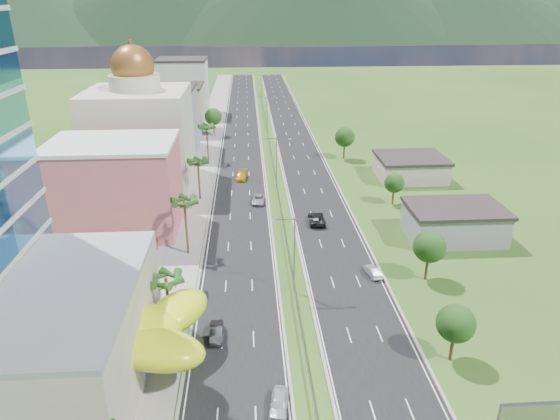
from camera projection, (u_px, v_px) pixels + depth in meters
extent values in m
plane|color=#2D5119|center=(302.00, 337.00, 58.87)|extent=(500.00, 500.00, 0.00)
cube|color=black|center=(242.00, 140.00, 141.05)|extent=(11.00, 260.00, 0.04)
cube|color=black|center=(294.00, 139.00, 141.96)|extent=(11.00, 260.00, 0.04)
cube|color=gray|center=(208.00, 140.00, 140.45)|extent=(7.00, 260.00, 0.12)
cube|color=gray|center=(271.00, 156.00, 124.74)|extent=(0.08, 216.00, 0.28)
cube|color=gray|center=(260.00, 89.00, 218.51)|extent=(0.10, 0.12, 0.70)
cylinder|color=gray|center=(294.00, 256.00, 65.90)|extent=(0.20, 0.20, 11.00)
cube|color=gray|center=(284.00, 220.00, 63.74)|extent=(2.88, 0.12, 0.12)
cube|color=gray|center=(306.00, 219.00, 63.91)|extent=(2.88, 0.12, 0.12)
cube|color=silver|center=(274.00, 221.00, 63.70)|extent=(0.60, 0.25, 0.18)
cube|color=silver|center=(316.00, 219.00, 64.03)|extent=(0.60, 0.25, 0.18)
cylinder|color=gray|center=(276.00, 164.00, 102.63)|extent=(0.20, 0.20, 11.00)
cube|color=gray|center=(269.00, 139.00, 100.47)|extent=(2.88, 0.12, 0.12)
cube|color=gray|center=(283.00, 138.00, 100.64)|extent=(2.88, 0.12, 0.12)
cube|color=silver|center=(263.00, 139.00, 100.43)|extent=(0.60, 0.25, 0.18)
cube|color=silver|center=(290.00, 139.00, 100.76)|extent=(0.60, 0.25, 0.18)
cylinder|color=gray|center=(267.00, 116.00, 143.95)|extent=(0.20, 0.20, 11.00)
cube|color=gray|center=(262.00, 98.00, 141.79)|extent=(2.88, 0.12, 0.12)
cube|color=gray|center=(272.00, 98.00, 141.96)|extent=(2.88, 0.12, 0.12)
cube|color=silver|center=(257.00, 98.00, 141.75)|extent=(0.60, 0.25, 0.18)
cube|color=silver|center=(276.00, 98.00, 142.08)|extent=(0.60, 0.25, 0.18)
cylinder|color=gray|center=(262.00, 90.00, 185.27)|extent=(0.20, 0.20, 11.00)
cube|color=gray|center=(258.00, 75.00, 183.11)|extent=(2.88, 0.12, 0.12)
cube|color=gray|center=(266.00, 75.00, 183.28)|extent=(2.88, 0.12, 0.12)
cube|color=silver|center=(254.00, 76.00, 183.07)|extent=(0.60, 0.25, 0.18)
cube|color=silver|center=(269.00, 76.00, 183.40)|extent=(0.60, 0.25, 0.18)
cylinder|color=gray|center=(87.00, 343.00, 54.79)|extent=(0.50, 0.50, 4.00)
cylinder|color=gray|center=(143.00, 371.00, 50.62)|extent=(0.50, 0.50, 4.00)
cylinder|color=gray|center=(95.00, 394.00, 47.63)|extent=(0.50, 0.50, 4.00)
cylinder|color=gray|center=(169.00, 339.00, 55.34)|extent=(0.50, 0.50, 4.00)
cube|color=#D8586D|center=(116.00, 188.00, 83.62)|extent=(20.00, 15.00, 15.00)
cube|color=beige|center=(141.00, 138.00, 103.76)|extent=(20.00, 20.00, 20.00)
cylinder|color=beige|center=(134.00, 82.00, 99.26)|extent=(10.00, 10.00, 3.00)
sphere|color=brown|center=(133.00, 67.00, 98.08)|extent=(8.40, 8.40, 8.40)
cube|color=gray|center=(164.00, 121.00, 127.56)|extent=(16.00, 15.00, 16.00)
cube|color=#AC9D8D|center=(176.00, 109.00, 148.35)|extent=(16.00, 15.00, 13.00)
cube|color=silver|center=(184.00, 88.00, 168.49)|extent=(16.00, 15.00, 18.00)
cube|color=#D85919|center=(528.00, 418.00, 41.57)|extent=(5.20, 0.35, 3.20)
cube|color=gray|center=(454.00, 224.00, 82.55)|extent=(15.00, 10.00, 5.00)
cube|color=#AC9D8D|center=(410.00, 168.00, 110.33)|extent=(14.00, 12.00, 4.40)
cylinder|color=#47301C|center=(169.00, 306.00, 58.30)|extent=(0.36, 0.36, 7.50)
cylinder|color=#47301C|center=(186.00, 228.00, 76.37)|extent=(0.36, 0.36, 9.00)
cylinder|color=#47301C|center=(199.00, 180.00, 97.68)|extent=(0.36, 0.36, 8.00)
cylinder|color=#47301C|center=(208.00, 144.00, 120.48)|extent=(0.36, 0.36, 8.80)
cylinder|color=#47301C|center=(214.00, 127.00, 144.20)|extent=(0.40, 0.40, 4.90)
sphere|color=#234C17|center=(213.00, 117.00, 142.97)|extent=(4.90, 4.90, 4.90)
cylinder|color=#47301C|center=(452.00, 344.00, 54.43)|extent=(0.40, 0.40, 4.20)
sphere|color=#234C17|center=(456.00, 323.00, 53.37)|extent=(4.20, 4.20, 4.20)
cylinder|color=#47301C|center=(427.00, 265.00, 70.15)|extent=(0.40, 0.40, 4.55)
sphere|color=#234C17|center=(429.00, 247.00, 69.01)|extent=(4.55, 4.55, 4.55)
cylinder|color=#47301C|center=(393.00, 195.00, 96.18)|extent=(0.40, 0.40, 3.85)
sphere|color=#234C17|center=(394.00, 183.00, 95.21)|extent=(3.85, 3.85, 3.85)
cylinder|color=#47301C|center=(344.00, 149.00, 123.28)|extent=(0.40, 0.40, 4.90)
sphere|color=#234C17|center=(345.00, 137.00, 122.05)|extent=(4.90, 4.90, 4.90)
imported|color=silver|center=(279.00, 403.00, 48.30)|extent=(2.32, 4.39, 1.42)
imported|color=black|center=(216.00, 332.00, 58.49)|extent=(1.59, 4.34, 1.42)
imported|color=#9B9EA2|center=(259.00, 199.00, 97.26)|extent=(2.95, 5.29, 1.40)
imported|color=gold|center=(242.00, 176.00, 110.04)|extent=(2.89, 5.66, 1.57)
imported|color=#ACAFB4|center=(373.00, 271.00, 71.73)|extent=(2.04, 4.17, 1.32)
imported|color=black|center=(317.00, 218.00, 88.50)|extent=(2.88, 5.97, 1.64)
imported|color=black|center=(207.00, 292.00, 66.65)|extent=(0.81, 1.96, 1.22)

